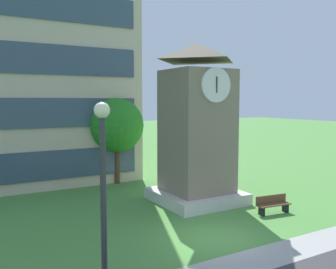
# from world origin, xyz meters

# --- Properties ---
(ground_plane) EXTENTS (160.00, 160.00, 0.00)m
(ground_plane) POSITION_xyz_m (0.00, 0.00, 0.00)
(ground_plane) COLOR #4C893D
(kerb_strip) EXTENTS (120.00, 1.60, 0.01)m
(kerb_strip) POSITION_xyz_m (0.00, -2.34, 0.00)
(kerb_strip) COLOR #9E9E99
(kerb_strip) RESTS_ON ground
(clock_tower) EXTENTS (4.29, 4.29, 8.56)m
(clock_tower) POSITION_xyz_m (2.46, 4.85, 3.76)
(clock_tower) COLOR gray
(clock_tower) RESTS_ON ground
(park_bench) EXTENTS (1.85, 0.70, 0.88)m
(park_bench) POSITION_xyz_m (4.50, 1.19, 0.46)
(park_bench) COLOR brown
(park_bench) RESTS_ON ground
(street_lamp) EXTENTS (0.36, 0.36, 5.50)m
(street_lamp) POSITION_xyz_m (-5.95, -3.69, 3.44)
(street_lamp) COLOR #333338
(street_lamp) RESTS_ON ground
(tree_near_tower) EXTENTS (3.61, 3.61, 5.73)m
(tree_near_tower) POSITION_xyz_m (0.35, 11.18, 3.91)
(tree_near_tower) COLOR #513823
(tree_near_tower) RESTS_ON ground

